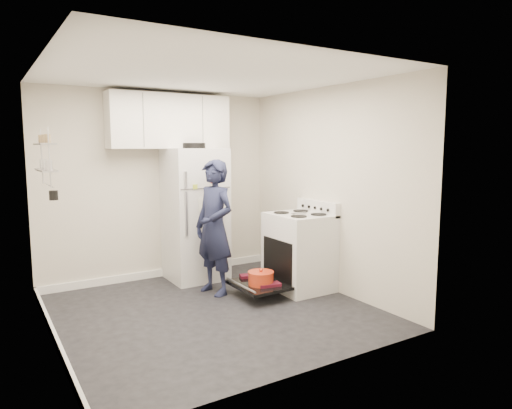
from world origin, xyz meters
TOP-DOWN VIEW (x-y plane):
  - room at (-0.03, 0.03)m, footprint 3.21×3.21m
  - electric_range at (1.26, 0.15)m, footprint 0.66×0.76m
  - open_oven_door at (0.68, 0.13)m, footprint 0.55×0.72m
  - refrigerator at (0.36, 1.25)m, footprint 0.72×0.74m
  - upper_cabinets at (0.10, 1.43)m, footprint 1.60×0.33m
  - wall_shelf_rack at (-1.52, 0.49)m, footprint 0.14×0.60m
  - person at (0.30, 0.55)m, footprint 0.52×0.67m

SIDE VIEW (x-z plane):
  - open_oven_door at x=0.68m, z-range 0.08..0.31m
  - electric_range at x=1.26m, z-range -0.08..1.02m
  - person at x=0.30m, z-range 0.00..1.62m
  - refrigerator at x=0.36m, z-range -0.03..1.79m
  - room at x=-0.03m, z-range -0.05..2.46m
  - wall_shelf_rack at x=-1.52m, z-range 1.37..1.98m
  - upper_cabinets at x=0.10m, z-range 1.75..2.45m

